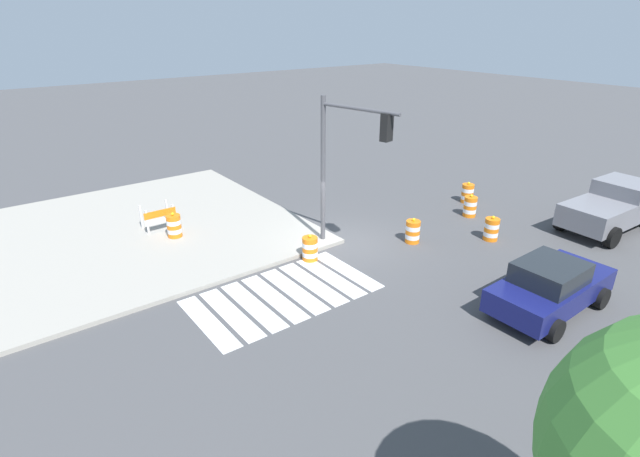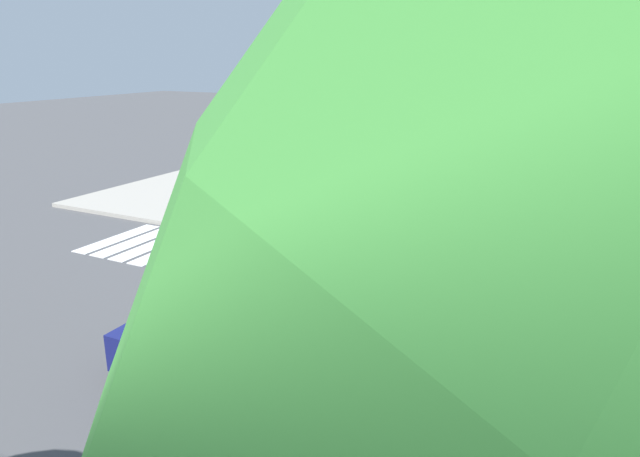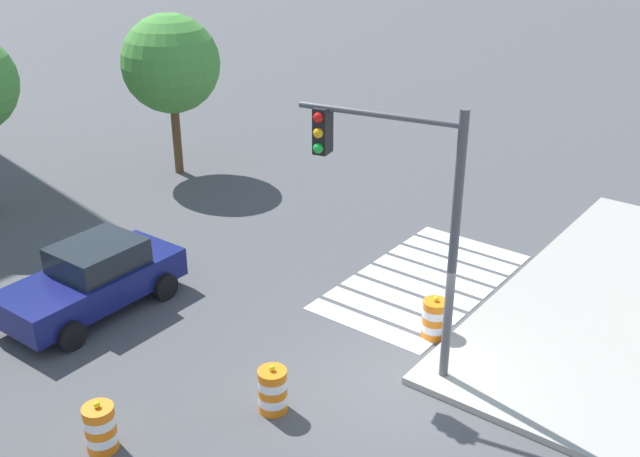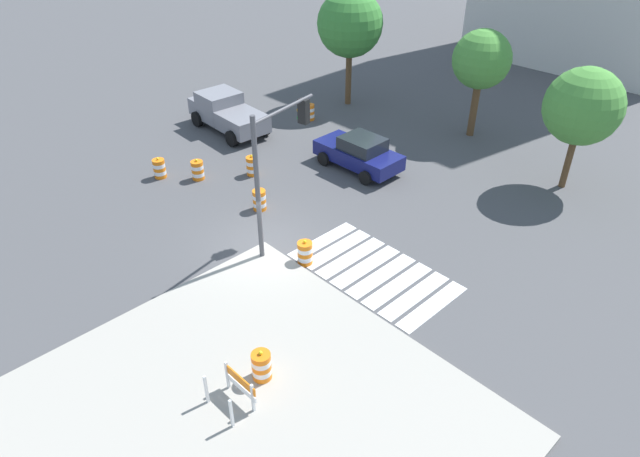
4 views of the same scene
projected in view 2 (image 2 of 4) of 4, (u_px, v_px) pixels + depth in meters
ground_plane at (326, 253)px, 17.20m from camera, size 120.00×120.00×0.00m
sidewalk_corner at (264, 190)px, 24.90m from camera, size 12.00×12.00×0.15m
crosswalk_stripes at (182, 250)px, 17.41m from camera, size 5.85×3.20×0.02m
sports_car at (234, 350)px, 9.93m from camera, size 4.32×2.19×1.63m
traffic_barrel_near_corner at (610, 283)px, 13.77m from camera, size 0.56×0.56×1.02m
traffic_barrel_crosswalk_end at (265, 233)px, 17.60m from camera, size 0.56×0.56×1.02m
traffic_barrel_median_near at (462, 313)px, 12.19m from camera, size 0.56×0.56×1.02m
traffic_barrel_median_far at (544, 290)px, 13.35m from camera, size 0.56×0.56×1.02m
traffic_barrel_lane_center at (376, 267)px, 14.81m from camera, size 0.56×0.56×1.02m
traffic_barrel_on_sidewalk at (258, 188)px, 22.92m from camera, size 0.56×0.56×1.02m
construction_barricade at (268, 180)px, 23.87m from camera, size 1.30×0.80×1.00m
traffic_light_pole at (306, 123)px, 15.79m from camera, size 0.90×3.24×5.50m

